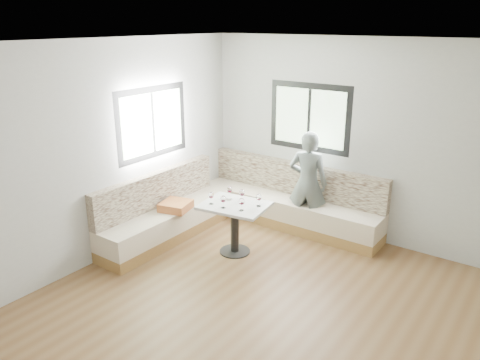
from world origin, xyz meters
name	(u,v)px	position (x,y,z in m)	size (l,w,h in m)	color
room	(267,191)	(-0.08, 0.08, 1.41)	(5.01, 5.01, 2.81)	brown
banquette	(237,209)	(-1.59, 1.63, 0.33)	(2.90, 2.80, 0.95)	olive
table	(235,217)	(-1.18, 1.04, 0.52)	(0.94, 0.78, 0.70)	black
person	(308,183)	(-0.71, 2.17, 0.77)	(0.56, 0.37, 1.54)	#57605E
olive_ramekin	(229,198)	(-1.35, 1.12, 0.72)	(0.09, 0.09, 0.04)	white
wine_glass_a	(211,196)	(-1.44, 0.87, 0.82)	(0.08, 0.08, 0.17)	white
wine_glass_b	(223,199)	(-1.23, 0.85, 0.82)	(0.08, 0.08, 0.17)	white
wine_glass_c	(242,202)	(-0.99, 0.92, 0.82)	(0.08, 0.08, 0.17)	white
wine_glass_d	(242,193)	(-1.17, 1.18, 0.82)	(0.08, 0.08, 0.17)	white
wine_glass_e	(259,198)	(-0.89, 1.17, 0.82)	(0.08, 0.08, 0.17)	white
wine_glass_f	(229,190)	(-1.38, 1.18, 0.82)	(0.08, 0.08, 0.17)	white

